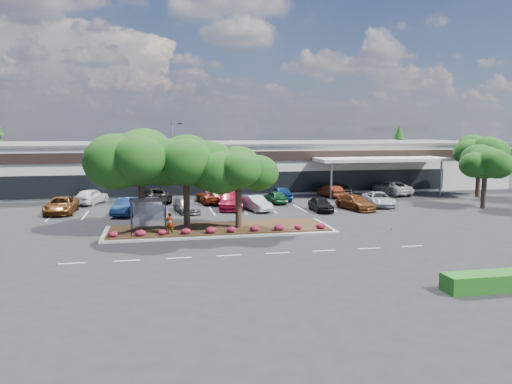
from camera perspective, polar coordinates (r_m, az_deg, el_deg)
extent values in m
plane|color=black|center=(36.52, -0.26, -5.54)|extent=(160.00, 160.00, 0.00)
cube|color=silver|center=(69.48, -5.72, 2.99)|extent=(80.00, 20.00, 6.00)
cube|color=#555557|center=(69.32, -5.76, 5.55)|extent=(80.40, 20.40, 0.30)
cube|color=black|center=(59.39, -4.77, 4.04)|extent=(80.00, 0.25, 1.20)
cube|color=black|center=(59.65, -4.74, 0.97)|extent=(60.00, 0.18, 2.60)
cube|color=#A2140B|center=(58.92, -10.58, 3.91)|extent=(6.00, 0.12, 1.00)
cube|color=silver|center=(62.64, 14.04, 3.64)|extent=(16.00, 5.00, 0.40)
cylinder|color=gray|center=(58.28, 8.59, 1.26)|extent=(0.24, 0.24, 4.20)
cylinder|color=gray|center=(64.42, 20.38, 1.45)|extent=(0.24, 0.24, 4.20)
cube|color=#969591|center=(40.06, -4.19, -4.31)|extent=(18.00, 6.00, 0.15)
cube|color=#412815|center=(40.03, -4.19, -4.13)|extent=(17.20, 5.20, 0.12)
cube|color=silver|center=(32.38, -20.30, -7.65)|extent=(1.60, 0.12, 0.01)
cube|color=silver|center=(32.03, -14.59, -7.59)|extent=(1.60, 0.12, 0.01)
cube|color=silver|center=(32.00, -8.81, -7.45)|extent=(1.60, 0.12, 0.01)
cube|color=silver|center=(32.29, -3.08, -7.24)|extent=(1.60, 0.12, 0.01)
cube|color=silver|center=(32.89, 2.48, -6.97)|extent=(1.60, 0.12, 0.01)
cube|color=silver|center=(33.79, 7.79, -6.65)|extent=(1.60, 0.12, 0.01)
cube|color=silver|center=(34.95, 12.78, -6.29)|extent=(1.60, 0.12, 0.01)
cube|color=silver|center=(36.36, 17.41, -5.92)|extent=(1.60, 0.12, 0.01)
cube|color=silver|center=(50.04, -22.36, -2.60)|extent=(0.12, 5.00, 0.01)
cube|color=silver|center=(49.55, -18.95, -2.54)|extent=(0.12, 5.00, 0.01)
cube|color=silver|center=(49.24, -15.49, -2.47)|extent=(0.12, 5.00, 0.01)
cube|color=silver|center=(49.11, -12.00, -2.39)|extent=(0.12, 5.00, 0.01)
cube|color=silver|center=(49.17, -8.50, -2.30)|extent=(0.12, 5.00, 0.01)
cube|color=silver|center=(49.41, -5.02, -2.20)|extent=(0.12, 5.00, 0.01)
cube|color=silver|center=(49.83, -1.59, -2.10)|extent=(0.12, 5.00, 0.01)
cube|color=silver|center=(50.42, 1.78, -1.99)|extent=(0.12, 5.00, 0.01)
cube|color=silver|center=(51.18, 5.05, -1.87)|extent=(0.12, 5.00, 0.01)
cube|color=silver|center=(52.11, 8.22, -1.76)|extent=(0.12, 5.00, 0.01)
cube|color=silver|center=(53.18, 11.26, -1.64)|extent=(0.12, 5.00, 0.01)
cube|color=silver|center=(54.41, 14.18, -1.53)|extent=(0.12, 5.00, 0.01)
cylinder|color=black|center=(38.99, -14.01, -2.68)|extent=(0.08, 0.08, 2.50)
cylinder|color=black|center=(38.96, -10.33, -2.59)|extent=(0.08, 0.08, 2.50)
cylinder|color=black|center=(37.71, -14.09, -3.01)|extent=(0.08, 0.08, 2.50)
cylinder|color=black|center=(37.67, -10.29, -2.92)|extent=(0.08, 0.08, 2.50)
cube|color=black|center=(38.11, -12.23, -0.89)|extent=(2.75, 1.55, 0.10)
cube|color=silver|center=(38.93, -12.17, -2.45)|extent=(2.30, 0.03, 2.00)
cube|color=black|center=(38.70, -12.14, -3.90)|extent=(2.00, 0.35, 0.06)
cube|color=#134411|center=(28.35, 26.10, -9.11)|extent=(6.00, 1.30, 0.90)
cone|color=#123D0F|center=(88.99, 15.98, 4.64)|extent=(3.96, 3.96, 9.00)
imported|color=#594C47|center=(37.88, -9.83, -3.54)|extent=(0.59, 0.39, 1.61)
cube|color=#969591|center=(60.43, -9.44, -0.36)|extent=(0.50, 0.50, 0.40)
cylinder|color=gray|center=(60.01, -9.52, 3.85)|extent=(0.14, 0.14, 8.50)
cube|color=gray|center=(60.04, -9.19, 7.78)|extent=(0.93, 0.42, 0.14)
cube|color=black|center=(60.17, -8.72, 7.72)|extent=(0.51, 0.39, 0.18)
cube|color=#987B4F|center=(37.55, 15.19, -4.69)|extent=(0.03, 0.03, 0.96)
cube|color=#E33B88|center=(37.49, 15.28, -4.08)|extent=(0.02, 0.14, 0.18)
imported|color=#633312|center=(51.38, -21.38, -1.43)|extent=(2.69, 5.71, 1.58)
imported|color=navy|center=(48.70, -14.58, -1.62)|extent=(2.89, 5.04, 1.57)
imported|color=#56555D|center=(47.69, -11.95, -1.69)|extent=(2.68, 5.19, 1.63)
imported|color=slate|center=(48.97, -7.96, -1.52)|extent=(2.69, 4.99, 1.38)
imported|color=maroon|center=(50.70, -2.93, -0.97)|extent=(3.17, 6.14, 1.70)
imported|color=#B2B7BF|center=(49.46, -0.05, -1.31)|extent=(2.82, 4.71, 1.47)
imported|color=black|center=(49.52, 7.40, -1.38)|extent=(1.75, 4.23, 1.43)
imported|color=brown|center=(51.08, 11.29, -1.18)|extent=(3.25, 5.40, 1.47)
imported|color=#B2B9BE|center=(53.95, 13.82, -0.80)|extent=(3.09, 5.56, 1.47)
imported|color=white|center=(56.74, -18.32, -0.47)|extent=(3.68, 5.32, 1.68)
imported|color=black|center=(56.35, -11.53, -0.32)|extent=(3.93, 6.33, 1.63)
imported|color=silver|center=(54.71, -4.93, -0.57)|extent=(3.02, 4.36, 1.36)
imported|color=maroon|center=(54.72, -5.27, -0.54)|extent=(2.96, 5.36, 1.42)
imported|color=#134523|center=(54.48, 2.19, -0.56)|extent=(2.29, 4.34, 1.41)
imported|color=navy|center=(56.70, 2.80, -0.14)|extent=(2.04, 4.85, 1.64)
imported|color=maroon|center=(60.07, 8.54, 0.10)|extent=(2.13, 4.47, 1.41)
imported|color=black|center=(61.74, 9.56, 0.30)|extent=(1.91, 4.43, 1.49)
imported|color=#B4B4B4|center=(63.65, 15.20, 0.43)|extent=(3.57, 6.28, 1.65)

